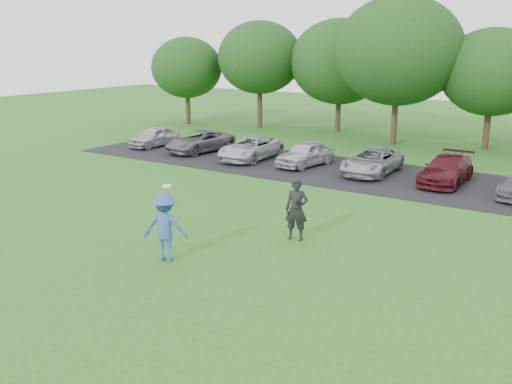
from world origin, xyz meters
TOP-DOWN VIEW (x-y plane):
  - ground at (0.00, 0.00)m, footprint 100.00×100.00m
  - parking_lot at (0.00, 13.00)m, footprint 32.00×6.50m
  - frisbee_player at (-0.69, -0.09)m, footprint 1.46×1.24m
  - camera_bystander at (1.54, 3.44)m, footprint 0.82×0.66m
  - parked_cars at (0.50, 13.05)m, footprint 28.48×4.95m
  - tree_row at (1.51, 22.76)m, footprint 42.39×9.85m

SIDE VIEW (x-z plane):
  - ground at x=0.00m, z-range 0.00..0.00m
  - parking_lot at x=0.00m, z-range 0.00..0.03m
  - parked_cars at x=0.50m, z-range 0.01..1.22m
  - camera_bystander at x=1.54m, z-range 0.00..1.96m
  - frisbee_player at x=-0.69m, z-range -0.11..2.08m
  - tree_row at x=1.51m, z-range 0.59..9.23m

